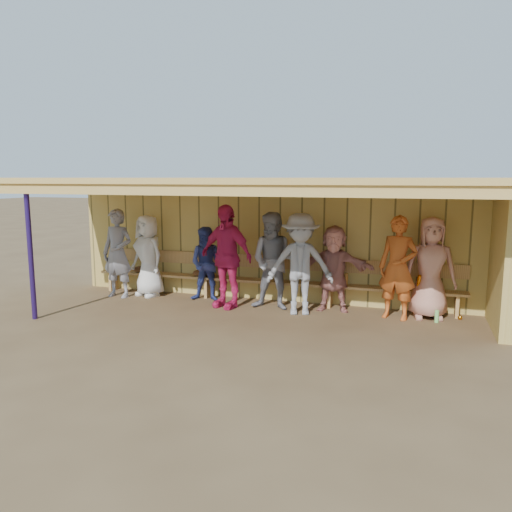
{
  "coord_description": "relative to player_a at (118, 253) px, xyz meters",
  "views": [
    {
      "loc": [
        2.82,
        -8.42,
        2.5
      ],
      "look_at": [
        0.0,
        0.35,
        1.05
      ],
      "focal_mm": 35.0,
      "sensor_mm": 36.0,
      "label": 1
    }
  ],
  "objects": [
    {
      "name": "ground",
      "position": [
        3.1,
        -0.52,
        -0.93
      ],
      "size": [
        90.0,
        90.0,
        0.0
      ],
      "primitive_type": "plane",
      "color": "brown",
      "rests_on": "ground"
    },
    {
      "name": "player_a",
      "position": [
        0.0,
        0.0,
        0.0
      ],
      "size": [
        0.7,
        0.47,
        1.86
      ],
      "primitive_type": "imported",
      "rotation": [
        0.0,
        0.0,
        -0.04
      ],
      "color": "gray",
      "rests_on": "ground"
    },
    {
      "name": "player_b",
      "position": [
        0.55,
        0.29,
        -0.07
      ],
      "size": [
        0.99,
        0.82,
        1.73
      ],
      "primitive_type": "imported",
      "rotation": [
        0.0,
        0.0,
        -0.38
      ],
      "color": "silver",
      "rests_on": "ground"
    },
    {
      "name": "player_c",
      "position": [
        1.92,
        0.29,
        -0.17
      ],
      "size": [
        0.82,
        0.68,
        1.52
      ],
      "primitive_type": "imported",
      "rotation": [
        0.0,
        0.0,
        0.16
      ],
      "color": "#32408B",
      "rests_on": "ground"
    },
    {
      "name": "player_d",
      "position": [
        2.47,
        -0.09,
        0.07
      ],
      "size": [
        1.27,
        0.82,
        2.0
      ],
      "primitive_type": "imported",
      "rotation": [
        0.0,
        0.0,
        -0.31
      ],
      "color": "#D1215B",
      "rests_on": "ground"
    },
    {
      "name": "player_e",
      "position": [
        3.94,
        -0.14,
        0.0
      ],
      "size": [
        1.34,
        0.97,
        1.87
      ],
      "primitive_type": "imported",
      "rotation": [
        0.0,
        0.0,
        0.25
      ],
      "color": "gray",
      "rests_on": "ground"
    },
    {
      "name": "player_f",
      "position": [
        4.49,
        0.29,
        -0.12
      ],
      "size": [
        1.53,
        0.56,
        1.63
      ],
      "primitive_type": "imported",
      "rotation": [
        0.0,
        0.0,
        0.05
      ],
      "color": "tan",
      "rests_on": "ground"
    },
    {
      "name": "player_g",
      "position": [
        5.66,
        0.08,
        -0.0
      ],
      "size": [
        0.77,
        0.6,
        1.85
      ],
      "primitive_type": "imported",
      "rotation": [
        0.0,
        0.0,
        -0.25
      ],
      "color": "#BE551E",
      "rests_on": "ground"
    },
    {
      "name": "player_h",
      "position": [
        6.21,
        0.29,
        -0.02
      ],
      "size": [
        0.97,
        0.7,
        1.83
      ],
      "primitive_type": "imported",
      "rotation": [
        0.0,
        0.0,
        0.14
      ],
      "color": "tan",
      "rests_on": "ground"
    },
    {
      "name": "player_extra",
      "position": [
        3.39,
        0.05,
        0.0
      ],
      "size": [
        0.91,
        0.71,
        1.86
      ],
      "primitive_type": "imported",
      "rotation": [
        0.0,
        0.0,
        0.01
      ],
      "color": "gray",
      "rests_on": "ground"
    },
    {
      "name": "dugout_structure",
      "position": [
        3.49,
        0.16,
        0.76
      ],
      "size": [
        8.8,
        3.2,
        2.5
      ],
      "color": "tan",
      "rests_on": "ground"
    },
    {
      "name": "bench",
      "position": [
        3.1,
        0.59,
        -0.4
      ],
      "size": [
        7.6,
        0.34,
        0.93
      ],
      "color": "tan",
      "rests_on": "ground"
    },
    {
      "name": "dugout_equipment",
      "position": [
        2.1,
        0.46,
        -0.44
      ],
      "size": [
        6.73,
        0.62,
        0.8
      ],
      "color": "orange",
      "rests_on": "ground"
    }
  ]
}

